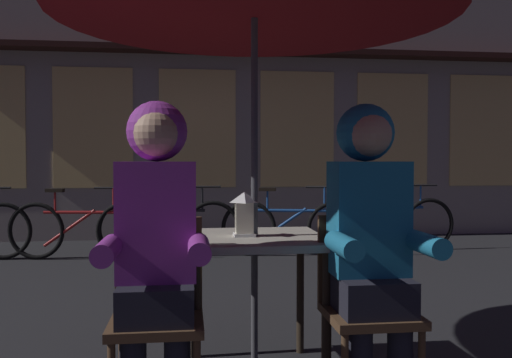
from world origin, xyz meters
name	(u,v)px	position (x,y,z in m)	size (l,w,h in m)	color
cafe_table	(254,255)	(0.00, 0.00, 0.64)	(0.72, 0.72, 0.74)	#B2AD9E
lantern	(244,213)	(-0.05, 0.00, 0.86)	(0.11, 0.11, 0.23)	white
chair_left	(158,305)	(-0.48, -0.37, 0.49)	(0.40, 0.40, 0.87)	#513823
chair_right	(366,298)	(0.48, -0.37, 0.49)	(0.40, 0.40, 0.87)	#513823
person_left_hooded	(157,227)	(-0.48, -0.43, 0.85)	(0.45, 0.56, 1.40)	black
person_right_hooded	(370,224)	(0.48, -0.43, 0.85)	(0.45, 0.56, 1.40)	black
shopfront_building	(246,31)	(0.52, 5.40, 3.09)	(10.00, 0.93, 6.20)	#9E9389
bicycle_second	(80,230)	(-1.58, 3.57, 0.35)	(1.67, 0.30, 0.84)	black
bicycle_third	(169,227)	(-0.57, 3.66, 0.35)	(1.68, 0.12, 0.84)	black
bicycle_fourth	(291,227)	(0.86, 3.49, 0.35)	(1.65, 0.42, 0.84)	black
bicycle_fifth	(391,223)	(2.17, 3.70, 0.35)	(1.68, 0.11, 0.84)	black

